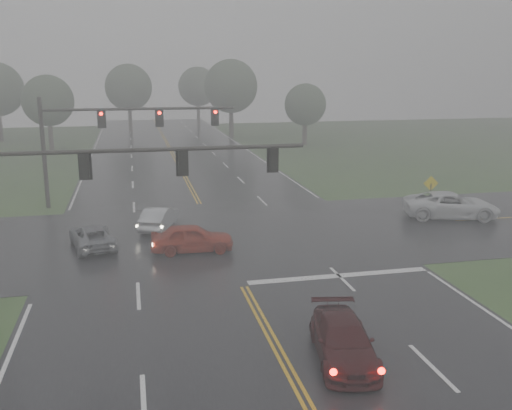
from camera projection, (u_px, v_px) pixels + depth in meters
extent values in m
cube|color=black|center=(222.00, 246.00, 30.40)|extent=(18.00, 160.00, 0.02)
cube|color=black|center=(217.00, 236.00, 32.30)|extent=(120.00, 14.00, 0.02)
cube|color=silver|center=(339.00, 276.00, 26.02)|extent=(8.50, 0.50, 0.01)
imported|color=black|center=(343.00, 359.00, 18.59)|extent=(2.54, 4.68, 1.29)
imported|color=#9D1E0E|center=(192.00, 252.00, 29.51)|extent=(4.31, 1.90, 1.44)
imported|color=#AAADB2|center=(159.00, 229.00, 33.77)|extent=(2.63, 4.20, 1.31)
imported|color=slate|center=(93.00, 248.00, 30.18)|extent=(2.84, 4.60, 1.19)
imported|color=silver|center=(450.00, 218.00, 36.24)|extent=(6.38, 4.18, 1.63)
cylinder|color=black|center=(150.00, 150.00, 23.09)|extent=(12.92, 0.17, 0.17)
cube|color=black|center=(85.00, 166.00, 22.68)|extent=(0.32, 0.27, 1.00)
cube|color=black|center=(85.00, 165.00, 22.83)|extent=(0.52, 0.03, 1.19)
cube|color=black|center=(182.00, 163.00, 23.49)|extent=(0.32, 0.27, 1.00)
cube|color=black|center=(182.00, 162.00, 23.64)|extent=(0.52, 0.03, 1.19)
cube|color=black|center=(274.00, 159.00, 24.30)|extent=(0.32, 0.27, 1.00)
cube|color=black|center=(273.00, 159.00, 24.45)|extent=(0.52, 0.03, 1.19)
cylinder|color=black|center=(44.00, 153.00, 38.02)|extent=(0.29, 0.29, 7.46)
cylinder|color=black|center=(40.00, 110.00, 37.34)|extent=(0.19, 0.19, 0.83)
cylinder|color=black|center=(140.00, 109.00, 38.70)|extent=(12.87, 0.19, 0.19)
cube|color=black|center=(101.00, 119.00, 38.31)|extent=(0.35, 0.29, 1.09)
cube|color=black|center=(102.00, 119.00, 38.47)|extent=(0.57, 0.03, 1.30)
cylinder|color=#FF0C05|center=(101.00, 114.00, 38.07)|extent=(0.23, 0.06, 0.23)
cube|color=black|center=(159.00, 118.00, 39.12)|extent=(0.35, 0.29, 1.09)
cube|color=black|center=(159.00, 118.00, 39.27)|extent=(0.57, 0.03, 1.30)
cylinder|color=#FF0C05|center=(159.00, 113.00, 38.88)|extent=(0.23, 0.06, 0.23)
cube|color=black|center=(215.00, 117.00, 39.92)|extent=(0.35, 0.29, 1.09)
cube|color=black|center=(215.00, 117.00, 40.08)|extent=(0.57, 0.03, 1.30)
cylinder|color=#FF0C05|center=(215.00, 112.00, 39.69)|extent=(0.23, 0.06, 0.23)
cylinder|color=black|center=(430.00, 198.00, 37.62)|extent=(0.06, 0.06, 1.91)
cube|color=yellow|center=(431.00, 183.00, 37.43)|extent=(1.00, 0.17, 1.00)
cylinder|color=#382F24|center=(51.00, 136.00, 66.41)|extent=(0.53, 0.53, 3.31)
sphere|color=#31432C|center=(48.00, 101.00, 65.47)|extent=(5.88, 5.88, 5.88)
cylinder|color=#382F24|center=(231.00, 123.00, 78.06)|extent=(0.62, 0.62, 4.05)
sphere|color=#31432C|center=(231.00, 86.00, 76.91)|extent=(7.20, 7.20, 7.20)
cylinder|color=#382F24|center=(130.00, 120.00, 84.55)|extent=(0.56, 0.56, 3.84)
sphere|color=#31432C|center=(129.00, 87.00, 83.46)|extent=(6.83, 6.83, 6.83)
cylinder|color=#382F24|center=(305.00, 133.00, 70.76)|extent=(0.58, 0.58, 2.89)
sphere|color=#31432C|center=(305.00, 105.00, 69.94)|extent=(5.13, 5.13, 5.13)
cylinder|color=#382F24|center=(0.00, 126.00, 74.19)|extent=(0.59, 0.59, 3.89)
cylinder|color=#382F24|center=(198.00, 113.00, 97.00)|extent=(0.58, 0.58, 3.71)
sphere|color=#31432C|center=(198.00, 86.00, 95.95)|extent=(6.59, 6.59, 6.59)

